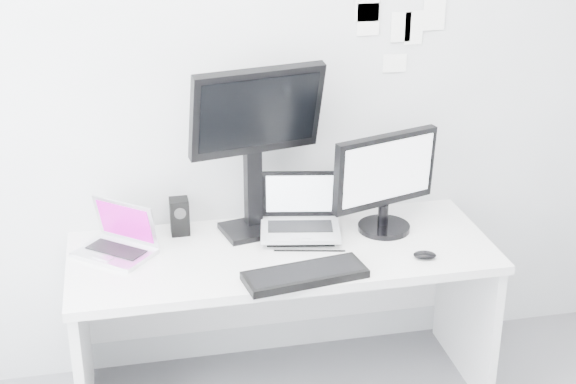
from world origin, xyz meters
name	(u,v)px	position (x,y,z in m)	size (l,w,h in m)	color
back_wall	(266,86)	(0.00, 1.60, 1.35)	(3.60, 3.60, 0.00)	silver
desk	(283,322)	(0.00, 1.25, 0.36)	(1.80, 0.70, 0.73)	silver
macbook	(112,230)	(-0.70, 1.34, 0.85)	(0.31, 0.23, 0.23)	silver
speaker	(180,216)	(-0.41, 1.49, 0.81)	(0.08, 0.08, 0.16)	black
dell_laptop	(300,208)	(0.10, 1.34, 0.87)	(0.34, 0.27, 0.29)	#AFB2B7
rear_monitor	(255,149)	(-0.08, 1.44, 1.12)	(0.57, 0.21, 0.78)	black
samsung_monitor	(386,182)	(0.48, 1.34, 0.96)	(0.51, 0.23, 0.46)	black
keyboard	(305,275)	(0.04, 0.98, 0.75)	(0.49, 0.17, 0.03)	black
mouse	(425,255)	(0.56, 1.04, 0.75)	(0.10, 0.06, 0.03)	black
wall_note_0	(368,19)	(0.45, 1.59, 1.62)	(0.10, 0.00, 0.14)	white
wall_note_1	(401,27)	(0.60, 1.59, 1.58)	(0.09, 0.00, 0.13)	white
wall_note_2	(434,14)	(0.75, 1.59, 1.63)	(0.10, 0.00, 0.14)	white
wall_note_3	(395,63)	(0.58, 1.59, 1.42)	(0.11, 0.00, 0.08)	white
wall_note_4	(367,5)	(0.44, 1.59, 1.68)	(0.11, 0.00, 0.14)	white
wall_note_5	(414,28)	(0.66, 1.59, 1.57)	(0.08, 0.00, 0.15)	white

